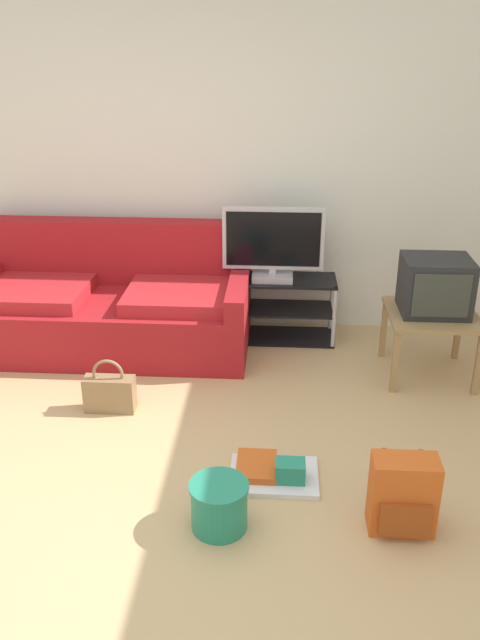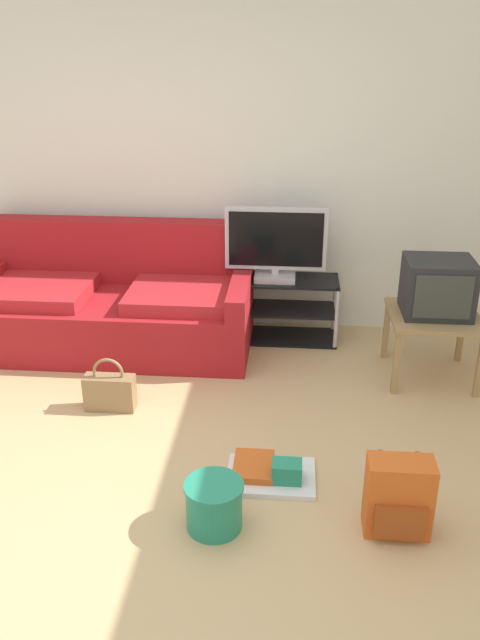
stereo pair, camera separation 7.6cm
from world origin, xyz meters
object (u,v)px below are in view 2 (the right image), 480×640
(flat_tv, at_px, (276,245))
(cleaning_bucket, at_px, (214,504))
(side_table, at_px, (433,323))
(couch, at_px, (115,305))
(floor_tray, at_px, (270,473))
(tv_stand, at_px, (274,309))
(crt_tv, at_px, (438,287))
(backpack, at_px, (398,498))
(handbag, at_px, (110,391))

(flat_tv, bearing_deg, cleaning_bucket, -95.41)
(flat_tv, xyz_separation_m, side_table, (1.11, -0.53, -0.37))
(couch, height_order, flat_tv, flat_tv)
(cleaning_bucket, bearing_deg, floor_tray, 57.15)
(flat_tv, relative_size, cleaning_bucket, 2.63)
(flat_tv, xyz_separation_m, floor_tray, (0.05, -1.81, -0.74))
(tv_stand, relative_size, floor_tray, 2.05)
(tv_stand, height_order, flat_tv, flat_tv)
(tv_stand, xyz_separation_m, crt_tv, (1.11, -0.54, 0.42))
(crt_tv, xyz_separation_m, backpack, (-0.44, -1.65, -0.47))
(cleaning_bucket, bearing_deg, flat_tv, 84.59)
(handbag, height_order, floor_tray, handbag)
(tv_stand, relative_size, crt_tv, 2.18)
(tv_stand, relative_size, cleaning_bucket, 3.39)
(flat_tv, distance_m, crt_tv, 1.23)
(tv_stand, bearing_deg, backpack, -72.83)
(couch, relative_size, crt_tv, 4.65)
(crt_tv, bearing_deg, flat_tv, 155.24)
(couch, relative_size, flat_tv, 2.74)
(side_table, xyz_separation_m, backpack, (-0.44, -1.63, -0.22))
(crt_tv, xyz_separation_m, cleaning_bucket, (-1.32, -1.69, -0.53))
(flat_tv, height_order, cleaning_bucket, flat_tv)
(couch, relative_size, tv_stand, 2.13)
(couch, xyz_separation_m, cleaning_bucket, (1.02, -2.03, -0.19))
(tv_stand, bearing_deg, side_table, -26.38)
(floor_tray, bearing_deg, side_table, 50.17)
(tv_stand, relative_size, handbag, 2.72)
(tv_stand, xyz_separation_m, flat_tv, (0.00, -0.02, 0.53))
(backpack, bearing_deg, side_table, 93.83)
(side_table, distance_m, cleaning_bucket, 2.15)
(handbag, bearing_deg, tv_stand, 49.45)
(couch, bearing_deg, backpack, -46.16)
(floor_tray, bearing_deg, tv_stand, 91.46)
(crt_tv, relative_size, backpack, 1.14)
(couch, height_order, tv_stand, couch)
(backpack, bearing_deg, tv_stand, 126.12)
(crt_tv, bearing_deg, tv_stand, 154.29)
(backpack, bearing_deg, floor_tray, 169.86)
(side_table, height_order, floor_tray, side_table)
(tv_stand, bearing_deg, flat_tv, -90.00)
(side_table, height_order, backpack, side_table)
(tv_stand, bearing_deg, crt_tv, -25.71)
(flat_tv, distance_m, cleaning_bucket, 2.31)
(side_table, relative_size, handbag, 1.67)
(couch, bearing_deg, floor_tray, -51.99)
(couch, bearing_deg, side_table, -8.58)
(couch, xyz_separation_m, side_table, (2.35, -0.35, 0.09))
(side_table, distance_m, crt_tv, 0.26)
(handbag, bearing_deg, couch, 102.42)
(side_table, relative_size, backpack, 1.52)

